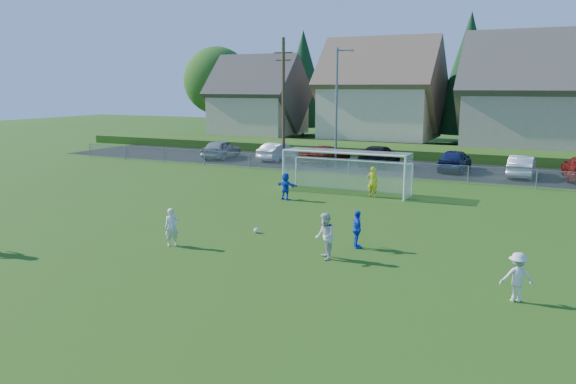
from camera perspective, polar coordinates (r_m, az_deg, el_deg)
name	(u,v)px	position (r m, az deg, el deg)	size (l,w,h in m)	color
ground	(185,273)	(19.28, -10.41, -8.11)	(160.00, 160.00, 0.00)	#193D0C
asphalt_lot	(397,167)	(44.01, 11.03, 2.48)	(60.00, 60.00, 0.00)	black
grass_embankment	(419,152)	(51.20, 13.18, 3.98)	(70.00, 6.00, 0.80)	#1E420F
soccer_ball	(256,230)	(23.99, -3.25, -3.91)	(0.22, 0.22, 0.22)	white
player_white_a	(172,227)	(22.37, -11.72, -3.52)	(0.54, 0.36, 1.49)	silver
player_white_b	(325,236)	(20.26, 3.77, -4.52)	(0.82, 0.64, 1.69)	silver
player_white_c	(517,277)	(17.68, 22.25, -8.00)	(0.95, 0.54, 1.47)	silver
player_blue_a	(357,229)	(21.78, 7.04, -3.78)	(0.87, 0.36, 1.49)	blue
player_blue_b	(286,186)	(30.77, -0.25, 0.58)	(1.38, 0.44, 1.49)	blue
goalkeeper	(373,182)	(31.96, 8.60, 1.05)	(0.63, 0.41, 1.72)	yellow
car_a	(221,149)	(48.89, -6.81, 4.35)	(1.89, 4.70, 1.60)	#94959B
car_b	(278,152)	(47.36, -1.03, 4.13)	(1.54, 4.41, 1.45)	white
car_c	(326,155)	(45.40, 3.92, 3.82)	(2.40, 5.21, 1.45)	#601B0B
car_d	(379,156)	(44.56, 9.23, 3.65)	(2.20, 5.42, 1.57)	black
car_e	(455,160)	(43.00, 16.58, 3.12)	(1.89, 4.70, 1.60)	#131C45
car_f	(522,166)	(41.79, 22.64, 2.45)	(1.58, 4.52, 1.49)	silver
soccer_goal	(347,165)	(32.92, 6.06, 2.74)	(7.42, 1.90, 2.50)	white
chainlink_fence	(377,169)	(38.67, 8.99, 2.36)	(52.06, 0.06, 1.20)	gray
streetlight	(337,104)	(43.50, 5.01, 8.94)	(1.38, 0.18, 9.00)	slate
utility_pole	(283,99)	(46.41, -0.47, 9.47)	(1.60, 0.26, 10.00)	#473321
houses_row	(460,74)	(57.86, 17.07, 11.42)	(53.90, 11.45, 13.27)	tan
tree_row	(460,79)	(64.19, 17.08, 10.93)	(65.98, 12.36, 13.80)	#382616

